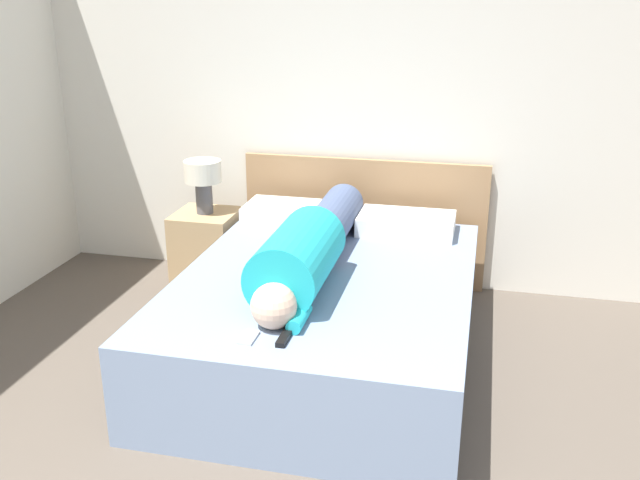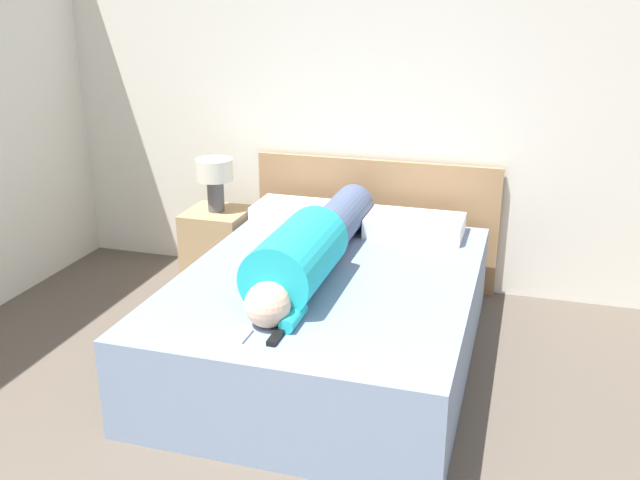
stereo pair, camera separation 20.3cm
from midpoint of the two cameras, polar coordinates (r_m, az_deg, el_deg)
name	(u,v)px [view 2 (the right image)]	position (r m, az deg, el deg)	size (l,w,h in m)	color
wall_back	(400,94)	(4.74, 7.67, 11.48)	(5.93, 0.06, 2.60)	silver
bed	(328,317)	(3.93, 2.14, -6.18)	(1.54, 2.05, 0.50)	#7589A8
headboard	(375,222)	(4.89, 5.57, 1.41)	(1.66, 0.04, 0.87)	#A37A51
nightstand	(218,248)	(4.93, -6.96, -0.62)	(0.40, 0.41, 0.53)	tan
table_lamp	(215,176)	(4.78, -7.21, 5.10)	(0.24, 0.24, 0.36)	#4C4C51
person_lying	(311,247)	(3.78, 0.82, -0.57)	(0.35, 1.70, 0.35)	#DBB293
pillow_near_headboard	(303,214)	(4.61, -0.08, 2.07)	(0.62, 0.35, 0.13)	white
pillow_second	(415,225)	(4.47, 8.89, 1.15)	(0.59, 0.35, 0.12)	white
tv_remote	(276,337)	(3.14, -1.66, -7.77)	(0.04, 0.15, 0.02)	black
cell_phone	(241,336)	(3.18, -4.49, -7.65)	(0.06, 0.13, 0.01)	#B2B7BC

